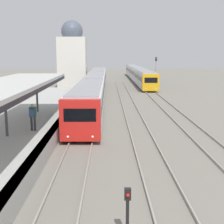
# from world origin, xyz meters

# --- Properties ---
(platform_canopy) EXTENTS (4.00, 19.56, 2.99)m
(platform_canopy) POSITION_xyz_m (-4.01, 13.23, 3.84)
(platform_canopy) COLOR beige
(platform_canopy) RESTS_ON station_platform
(person_on_platform) EXTENTS (0.40, 0.40, 1.66)m
(person_on_platform) POSITION_xyz_m (-2.86, 14.50, 1.96)
(person_on_platform) COLOR #2D2D33
(person_on_platform) RESTS_ON station_platform
(train_near) EXTENTS (2.57, 45.60, 2.98)m
(train_near) POSITION_xyz_m (0.00, 37.34, 1.66)
(train_near) COLOR red
(train_near) RESTS_ON ground_plane
(train_far) EXTENTS (2.47, 43.19, 2.87)m
(train_far) POSITION_xyz_m (8.01, 63.09, 1.60)
(train_far) COLOR gold
(train_far) RESTS_ON ground_plane
(signal_post_near) EXTENTS (0.20, 0.21, 1.66)m
(signal_post_near) POSITION_xyz_m (2.31, 4.53, 1.04)
(signal_post_near) COLOR black
(signal_post_near) RESTS_ON ground_plane
(signal_mast_far) EXTENTS (0.28, 0.29, 5.12)m
(signal_mast_far) POSITION_xyz_m (10.11, 50.87, 3.22)
(signal_mast_far) COLOR gray
(signal_mast_far) RESTS_ON ground_plane
(distant_domed_building) EXTENTS (4.52, 4.52, 10.99)m
(distant_domed_building) POSITION_xyz_m (-4.10, 47.75, 5.16)
(distant_domed_building) COLOR silver
(distant_domed_building) RESTS_ON ground_plane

